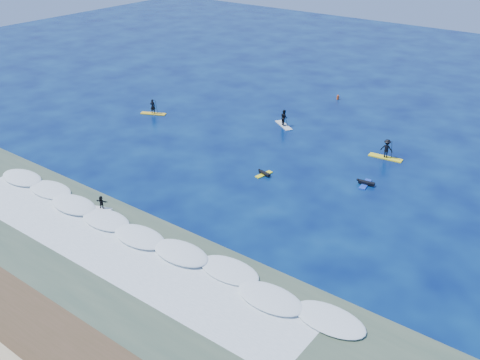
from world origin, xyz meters
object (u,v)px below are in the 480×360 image
Objects in this scene: sup_paddler_left at (153,109)px; prone_paddler_far at (366,183)px; marker_buoy at (338,97)px; sup_paddler_center at (284,119)px; sup_paddler_right at (387,150)px; prone_paddler_near at (264,174)px; wave_surfer at (101,203)px.

sup_paddler_left is 28.69m from prone_paddler_far.
marker_buoy reaches higher than prone_paddler_far.
marker_buoy is at bearing 120.12° from sup_paddler_center.
sup_paddler_left is 16.09m from sup_paddler_center.
prone_paddler_far is (0.89, -6.51, -0.77)m from sup_paddler_right.
prone_paddler_far reaches higher than prone_paddler_near.
wave_surfer reaches higher than marker_buoy.
sup_paddler_center reaches higher than sup_paddler_left.
sup_paddler_left reaches higher than marker_buoy.
wave_surfer is at bearing -93.48° from marker_buoy.
sup_paddler_center is 25.31m from wave_surfer.
marker_buoy is (0.59, 12.07, -0.51)m from sup_paddler_center.
wave_surfer reaches higher than prone_paddler_far.
wave_surfer is at bearing -80.71° from sup_paddler_left.
sup_paddler_center is 1.61× the size of prone_paddler_near.
sup_paddler_center is 1.42× the size of prone_paddler_far.
prone_paddler_far is at bearing 27.72° from wave_surfer.
sup_paddler_left is 23.99m from marker_buoy.
prone_paddler_near is (5.34, -11.69, -0.71)m from sup_paddler_center.
prone_paddler_near is at bearing 41.90° from wave_surfer.
wave_surfer is 37.40m from marker_buoy.
prone_paddler_far is 23.44m from wave_surfer.
sup_paddler_right is at bearing -0.05° from prone_paddler_far.
sup_paddler_left is 20.83m from prone_paddler_near.
marker_buoy is at bearing 26.06° from prone_paddler_far.
marker_buoy is (-12.39, 13.28, -0.59)m from sup_paddler_right.
sup_paddler_right is 1.98× the size of wave_surfer.
sup_paddler_right reaches higher than prone_paddler_near.
sup_paddler_center is at bearing 65.46° from wave_surfer.
sup_paddler_left is 4.19× the size of marker_buoy.
marker_buoy reaches higher than prone_paddler_near.
prone_paddler_near is (20.13, -5.35, -0.55)m from sup_paddler_left.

